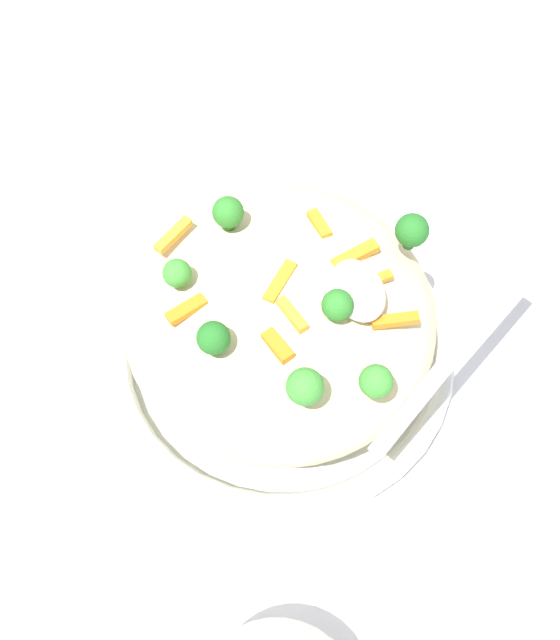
{
  "coord_description": "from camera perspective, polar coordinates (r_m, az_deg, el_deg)",
  "views": [
    {
      "loc": [
        -0.29,
        0.09,
        0.63
      ],
      "look_at": [
        0.0,
        0.0,
        0.09
      ],
      "focal_mm": 42.23,
      "sensor_mm": 36.0,
      "label": 1
    }
  ],
  "objects": [
    {
      "name": "serving_spoon",
      "position": [
        0.54,
        9.12,
        0.92
      ],
      "size": [
        0.16,
        0.17,
        0.1
      ],
      "color": "#B7B7BC",
      "rests_on": "pasta_mound"
    },
    {
      "name": "carrot_piece_1",
      "position": [
        0.57,
        -0.05,
        2.97
      ],
      "size": [
        0.03,
        0.03,
        0.01
      ],
      "primitive_type": "cube",
      "rotation": [
        0.0,
        0.0,
        5.5
      ],
      "color": "orange",
      "rests_on": "pasta_mound"
    },
    {
      "name": "broccoli_floret_4",
      "position": [
        0.54,
        -5.06,
        -1.4
      ],
      "size": [
        0.02,
        0.02,
        0.03
      ],
      "color": "#205B1C",
      "rests_on": "pasta_mound"
    },
    {
      "name": "carrot_piece_2",
      "position": [
        0.58,
        7.04,
        2.91
      ],
      "size": [
        0.01,
        0.03,
        0.01
      ],
      "primitive_type": "cube",
      "rotation": [
        0.0,
        0.0,
        4.87
      ],
      "color": "orange",
      "rests_on": "pasta_mound"
    },
    {
      "name": "carrot_piece_6",
      "position": [
        0.61,
        2.99,
        7.27
      ],
      "size": [
        0.03,
        0.01,
        0.01
      ],
      "primitive_type": "cube",
      "rotation": [
        0.0,
        0.0,
        0.16
      ],
      "color": "orange",
      "rests_on": "pasta_mound"
    },
    {
      "name": "broccoli_floret_1",
      "position": [
        0.52,
        1.9,
        -5.1
      ],
      "size": [
        0.03,
        0.03,
        0.03
      ],
      "color": "#377928",
      "rests_on": "pasta_mound"
    },
    {
      "name": "carrot_piece_3",
      "position": [
        0.57,
        -7.01,
        0.43
      ],
      "size": [
        0.02,
        0.03,
        0.01
      ],
      "primitive_type": "cube",
      "rotation": [
        0.0,
        0.0,
        5.03
      ],
      "color": "orange",
      "rests_on": "pasta_mound"
    },
    {
      "name": "serving_bowl",
      "position": [
        0.68,
        -0.0,
        -2.55
      ],
      "size": [
        0.31,
        0.31,
        0.05
      ],
      "color": "silver",
      "rests_on": "ground_plane"
    },
    {
      "name": "carrot_piece_0",
      "position": [
        0.61,
        -8.08,
        6.4
      ],
      "size": [
        0.03,
        0.04,
        0.01
      ],
      "primitive_type": "cube",
      "rotation": [
        0.0,
        0.0,
        5.34
      ],
      "color": "orange",
      "rests_on": "pasta_mound"
    },
    {
      "name": "carrot_piece_5",
      "position": [
        0.55,
        -0.21,
        -1.96
      ],
      "size": [
        0.03,
        0.02,
        0.01
      ],
      "primitive_type": "cube",
      "rotation": [
        0.0,
        0.0,
        0.34
      ],
      "color": "orange",
      "rests_on": "pasta_mound"
    },
    {
      "name": "broccoli_floret_3",
      "position": [
        0.52,
        7.28,
        -4.66
      ],
      "size": [
        0.02,
        0.02,
        0.03
      ],
      "color": "#377928",
      "rests_on": "pasta_mound"
    },
    {
      "name": "carrot_piece_8",
      "position": [
        0.59,
        5.7,
        4.89
      ],
      "size": [
        0.02,
        0.04,
        0.01
      ],
      "primitive_type": "cube",
      "rotation": [
        0.0,
        0.0,
        1.82
      ],
      "color": "orange",
      "rests_on": "pasta_mound"
    },
    {
      "name": "ground_plane",
      "position": [
        0.7,
        -0.0,
        -3.56
      ],
      "size": [
        2.4,
        2.4,
        0.0
      ],
      "primitive_type": "plane",
      "color": "silver"
    },
    {
      "name": "broccoli_floret_6",
      "position": [
        0.59,
        9.96,
        6.67
      ],
      "size": [
        0.03,
        0.03,
        0.03
      ],
      "color": "#205B1C",
      "rests_on": "pasta_mound"
    },
    {
      "name": "carrot_piece_4",
      "position": [
        0.57,
        8.72,
        -0.01
      ],
      "size": [
        0.01,
        0.04,
        0.01
      ],
      "primitive_type": "cube",
      "rotation": [
        0.0,
        0.0,
        1.42
      ],
      "color": "orange",
      "rests_on": "pasta_mound"
    },
    {
      "name": "carrot_piece_7",
      "position": [
        0.55,
        0.67,
        0.35
      ],
      "size": [
        0.03,
        0.02,
        0.01
      ],
      "primitive_type": "cube",
      "rotation": [
        0.0,
        0.0,
        0.31
      ],
      "color": "orange",
      "rests_on": "pasta_mound"
    },
    {
      "name": "pasta_mound",
      "position": [
        0.61,
        -0.0,
        0.41
      ],
      "size": [
        0.26,
        0.25,
        0.1
      ],
      "primitive_type": "ellipsoid",
      "color": "beige",
      "rests_on": "serving_bowl"
    },
    {
      "name": "broccoli_floret_2",
      "position": [
        0.6,
        -3.96,
        8.12
      ],
      "size": [
        0.03,
        0.03,
        0.03
      ],
      "color": "#296820",
      "rests_on": "pasta_mound"
    },
    {
      "name": "broccoli_floret_0",
      "position": [
        0.55,
        4.37,
        1.1
      ],
      "size": [
        0.02,
        0.02,
        0.03
      ],
      "color": "#296820",
      "rests_on": "pasta_mound"
    },
    {
      "name": "broccoli_floret_5",
      "position": [
        0.57,
        -7.8,
        3.52
      ],
      "size": [
        0.02,
        0.02,
        0.03
      ],
      "color": "#377928",
      "rests_on": "pasta_mound"
    }
  ]
}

